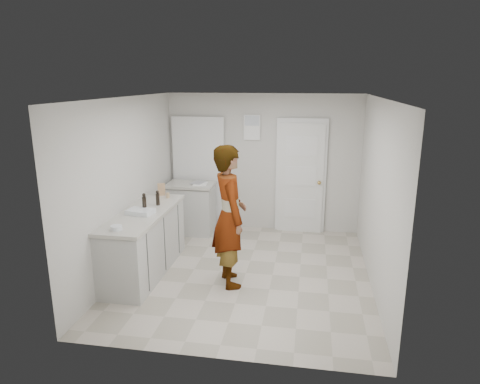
% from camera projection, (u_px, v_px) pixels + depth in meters
% --- Properties ---
extents(ground, '(4.00, 4.00, 0.00)m').
position_uv_depth(ground, '(246.00, 273.00, 6.23)').
color(ground, '#9F9785').
rests_on(ground, ground).
extents(room_shell, '(4.00, 4.00, 4.00)m').
position_uv_depth(room_shell, '(253.00, 175.00, 7.86)').
color(room_shell, beige).
rests_on(room_shell, ground).
extents(main_counter, '(0.64, 1.96, 0.93)m').
position_uv_depth(main_counter, '(145.00, 244.00, 6.16)').
color(main_counter, '#B4B5B0').
rests_on(main_counter, ground).
extents(side_counter, '(0.84, 0.61, 0.93)m').
position_uv_depth(side_counter, '(191.00, 210.00, 7.80)').
color(side_counter, '#B4B5B0').
rests_on(side_counter, ground).
extents(person, '(0.71, 0.83, 1.93)m').
position_uv_depth(person, '(229.00, 216.00, 5.70)').
color(person, silver).
rests_on(person, ground).
extents(cake_mix_box, '(0.13, 0.09, 0.20)m').
position_uv_depth(cake_mix_box, '(161.00, 189.00, 6.86)').
color(cake_mix_box, '#927049').
rests_on(cake_mix_box, main_counter).
extents(spice_jar, '(0.05, 0.05, 0.08)m').
position_uv_depth(spice_jar, '(168.00, 195.00, 6.72)').
color(spice_jar, tan).
rests_on(spice_jar, main_counter).
extents(oil_cruet_a, '(0.06, 0.06, 0.22)m').
position_uv_depth(oil_cruet_a, '(158.00, 198.00, 6.32)').
color(oil_cruet_a, black).
rests_on(oil_cruet_a, main_counter).
extents(oil_cruet_b, '(0.06, 0.06, 0.27)m').
position_uv_depth(oil_cruet_b, '(144.00, 203.00, 6.02)').
color(oil_cruet_b, black).
rests_on(oil_cruet_b, main_counter).
extents(baking_dish, '(0.39, 0.30, 0.06)m').
position_uv_depth(baking_dish, '(140.00, 212.00, 5.93)').
color(baking_dish, silver).
rests_on(baking_dish, main_counter).
extents(egg_bowl, '(0.14, 0.14, 0.05)m').
position_uv_depth(egg_bowl, '(116.00, 228.00, 5.30)').
color(egg_bowl, silver).
rests_on(egg_bowl, main_counter).
extents(papers, '(0.27, 0.33, 0.01)m').
position_uv_depth(papers, '(200.00, 184.00, 7.63)').
color(papers, white).
rests_on(papers, side_counter).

